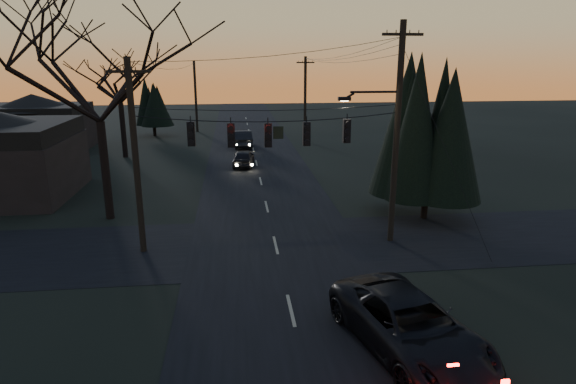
{
  "coord_description": "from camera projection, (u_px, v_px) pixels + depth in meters",
  "views": [
    {
      "loc": [
        -1.78,
        -10.82,
        8.5
      ],
      "look_at": [
        0.36,
        8.04,
        3.13
      ],
      "focal_mm": 30.0,
      "sensor_mm": 36.0,
      "label": 1
    }
  ],
  "objects": [
    {
      "name": "evergreen_dist",
      "position": [
        153.0,
        104.0,
        52.36
      ],
      "size": [
        3.37,
        3.37,
        5.73
      ],
      "color": "black",
      "rests_on": "ground"
    },
    {
      "name": "utility_pole_far_r",
      "position": [
        305.0,
        141.0,
        49.78
      ],
      "size": [
        1.8,
        0.3,
        8.5
      ],
      "primitive_type": null,
      "color": "black",
      "rests_on": "ground"
    },
    {
      "name": "bare_tree_dist",
      "position": [
        119.0,
        80.0,
        40.26
      ],
      "size": [
        6.48,
        6.48,
        9.38
      ],
      "color": "black",
      "rests_on": "ground"
    },
    {
      "name": "sedan_oncoming_b",
      "position": [
        243.0,
        139.0,
        46.64
      ],
      "size": [
        1.86,
        4.82,
        1.57
      ],
      "primitive_type": "imported",
      "rotation": [
        0.0,
        0.0,
        3.19
      ],
      "color": "black",
      "rests_on": "ground"
    },
    {
      "name": "evergreen_right",
      "position": [
        430.0,
        137.0,
        25.03
      ],
      "size": [
        4.1,
        4.1,
        7.67
      ],
      "color": "black",
      "rests_on": "ground"
    },
    {
      "name": "utility_pole_left",
      "position": [
        144.0,
        251.0,
        21.76
      ],
      "size": [
        1.8,
        0.3,
        8.5
      ],
      "primitive_type": null,
      "color": "black",
      "rests_on": "ground"
    },
    {
      "name": "main_road",
      "position": [
        262.0,
        189.0,
        31.97
      ],
      "size": [
        8.0,
        120.0,
        0.02
      ],
      "primitive_type": "cube",
      "color": "black",
      "rests_on": "ground"
    },
    {
      "name": "suv_near",
      "position": [
        409.0,
        325.0,
        14.22
      ],
      "size": [
        4.14,
        6.46,
        1.66
      ],
      "primitive_type": "imported",
      "rotation": [
        0.0,
        0.0,
        0.25
      ],
      "color": "black",
      "rests_on": "ground"
    },
    {
      "name": "house_left_far",
      "position": [
        35.0,
        123.0,
        44.4
      ],
      "size": [
        9.0,
        7.0,
        5.2
      ],
      "color": "black",
      "rests_on": "ground"
    },
    {
      "name": "cross_road",
      "position": [
        276.0,
        245.0,
        22.41
      ],
      "size": [
        60.0,
        7.0,
        0.02
      ],
      "primitive_type": "cube",
      "color": "black",
      "rests_on": "ground"
    },
    {
      "name": "bare_tree_left",
      "position": [
        96.0,
        80.0,
        24.17
      ],
      "size": [
        10.32,
        10.32,
        10.54
      ],
      "color": "black",
      "rests_on": "ground"
    },
    {
      "name": "utility_pole_far_l",
      "position": [
        197.0,
        132.0,
        56.18
      ],
      "size": [
        0.3,
        0.3,
        8.0
      ],
      "primitive_type": null,
      "color": "black",
      "rests_on": "ground"
    },
    {
      "name": "sedan_oncoming_a",
      "position": [
        244.0,
        158.0,
        38.39
      ],
      "size": [
        1.97,
        4.03,
        1.33
      ],
      "primitive_type": "imported",
      "rotation": [
        0.0,
        0.0,
        3.04
      ],
      "color": "black",
      "rests_on": "ground"
    },
    {
      "name": "span_signal_assembly",
      "position": [
        269.0,
        133.0,
        20.96
      ],
      "size": [
        11.5,
        0.44,
        1.58
      ],
      "color": "black",
      "rests_on": "ground"
    },
    {
      "name": "utility_pole_right",
      "position": [
        390.0,
        241.0,
        23.01
      ],
      "size": [
        5.0,
        0.3,
        10.0
      ],
      "primitive_type": null,
      "color": "black",
      "rests_on": "ground"
    }
  ]
}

